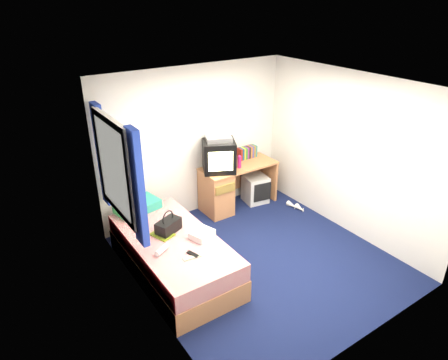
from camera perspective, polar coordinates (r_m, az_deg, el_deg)
ground at (r=5.65m, az=5.09°, el=-11.22°), size 3.40×3.40×0.00m
room_shell at (r=4.92m, az=5.74°, el=2.43°), size 3.40×3.40×3.40m
bed at (r=5.29m, az=-7.18°, el=-10.62°), size 1.01×2.00×0.54m
pillow at (r=5.79m, az=-12.25°, el=-3.68°), size 0.65×0.48×0.13m
desk at (r=6.62m, az=0.06°, el=-1.08°), size 1.30×0.55×0.75m
storage_cube at (r=6.97m, az=4.50°, el=-1.26°), size 0.44×0.44×0.47m
crt_tv at (r=6.32m, az=-0.75°, el=3.48°), size 0.65×0.64×0.50m
vcr at (r=6.22m, az=-0.77°, el=5.95°), size 0.47×0.41×0.08m
book_row at (r=6.87m, az=3.33°, el=3.97°), size 0.34×0.13×0.20m
picture_frame at (r=6.97m, az=4.01°, el=4.01°), size 0.02×0.12×0.14m
pink_water_bottle at (r=6.47m, az=2.20°, el=2.56°), size 0.07×0.07×0.19m
aerosol_can at (r=6.52m, az=1.63°, el=2.74°), size 0.05×0.05×0.19m
handbag at (r=5.21m, az=-7.95°, el=-6.48°), size 0.38×0.30×0.31m
towel at (r=5.09m, az=-3.17°, el=-7.75°), size 0.33×0.31×0.09m
magazine at (r=5.20m, az=-8.79°, el=-7.70°), size 0.29×0.33×0.01m
water_bottle at (r=4.88m, az=-8.87°, el=-9.83°), size 0.21×0.16×0.07m
colour_swatch_fan at (r=4.77m, az=-4.60°, el=-10.95°), size 0.23×0.09×0.01m
remote_control at (r=4.81m, az=-4.49°, el=-10.52°), size 0.09×0.17×0.02m
window_assembly at (r=4.97m, az=-15.07°, el=1.46°), size 0.11×1.42×1.40m
white_heels at (r=6.89m, az=10.29°, el=-3.81°), size 0.14×0.38×0.09m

